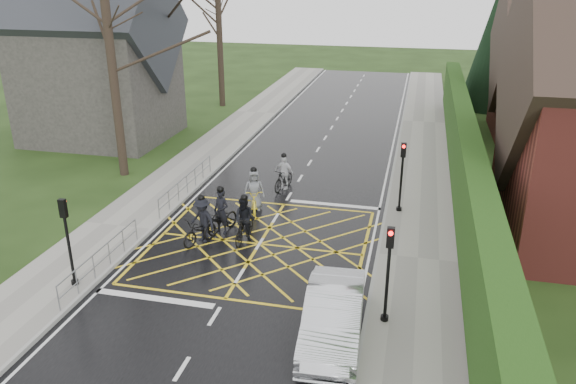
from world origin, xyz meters
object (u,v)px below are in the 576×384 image
at_px(cyclist_lead, 254,195).
at_px(cyclist_mid, 202,225).
at_px(cyclist_front, 284,176).
at_px(car, 333,316).
at_px(cyclist_back, 245,224).
at_px(cyclist_rear, 221,218).

bearing_deg(cyclist_lead, cyclist_mid, -127.39).
relative_size(cyclist_mid, cyclist_front, 1.13).
relative_size(cyclist_mid, car, 0.46).
relative_size(cyclist_back, cyclist_front, 1.04).
xyz_separation_m(cyclist_rear, car, (5.46, -5.84, 0.10)).
bearing_deg(cyclist_lead, cyclist_front, 55.93).
distance_m(cyclist_mid, cyclist_front, 6.39).
bearing_deg(cyclist_mid, car, -18.30).
height_order(cyclist_lead, car, cyclist_lead).
bearing_deg(cyclist_back, cyclist_lead, 102.82).
bearing_deg(cyclist_mid, cyclist_back, 37.45).
xyz_separation_m(cyclist_back, cyclist_lead, (-0.51, 2.97, -0.04)).
height_order(cyclist_rear, car, cyclist_rear).
bearing_deg(cyclist_front, car, -55.80).
relative_size(cyclist_rear, cyclist_back, 1.12).
bearing_deg(cyclist_front, cyclist_rear, -90.15).
height_order(cyclist_back, cyclist_lead, cyclist_lead).
distance_m(cyclist_back, cyclist_lead, 3.02).
bearing_deg(car, cyclist_rear, 129.28).
height_order(cyclist_mid, cyclist_front, cyclist_mid).
height_order(cyclist_rear, cyclist_mid, cyclist_rear).
distance_m(cyclist_mid, car, 7.72).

